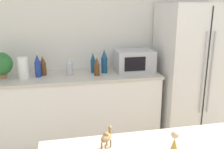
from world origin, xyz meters
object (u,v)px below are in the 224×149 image
Objects in this scene: back_bottle_0 at (38,66)px; wise_man_figurine_crimson at (174,146)px; back_bottle_5 at (97,67)px; refrigerator at (191,73)px; back_bottle_3 at (104,61)px; microwave at (134,61)px; back_bottle_2 at (69,66)px; paper_towel_roll at (23,68)px; back_bottle_1 at (43,66)px; camel_figurine_second at (107,137)px; back_bottle_4 at (93,63)px; potted_plant at (1,64)px.

back_bottle_0 reaches higher than wise_man_figurine_crimson.
back_bottle_5 reaches higher than wise_man_figurine_crimson.
refrigerator reaches higher than wise_man_figurine_crimson.
wise_man_figurine_crimson is (0.02, -1.98, -0.02)m from back_bottle_3.
refrigerator is at bearing -7.49° from microwave.
paper_towel_roll is at bearing -175.41° from back_bottle_2.
camel_figurine_second is (0.45, -1.87, 0.02)m from back_bottle_1.
back_bottle_0 is at bearing 113.20° from wise_man_figurine_crimson.
back_bottle_3 is (-0.39, 0.01, 0.01)m from microwave.
back_bottle_5 is (0.03, -0.15, -0.01)m from back_bottle_4.
refrigerator is 2.39m from potted_plant.
refrigerator is at bearing -2.76° from back_bottle_2.
back_bottle_4 is at bearing 164.81° from back_bottle_3.
back_bottle_4 is 1.11× the size of back_bottle_5.
camel_figurine_second is (0.51, -1.80, -0.00)m from back_bottle_0.
refrigerator is 7.49× the size of back_bottle_1.
back_bottle_3 is 0.16m from back_bottle_5.
back_bottle_5 is at bearing 83.55° from camel_figurine_second.
wise_man_figurine_crimson is (0.33, -0.15, -0.01)m from camel_figurine_second.
potted_plant is 1.29× the size of back_bottle_1.
back_bottle_1 is at bearing 166.69° from back_bottle_2.
wise_man_figurine_crimson reaches higher than camel_figurine_second.
back_bottle_3 reaches higher than back_bottle_5.
back_bottle_1 is 1.02× the size of back_bottle_5.
back_bottle_3 is at bearing 80.49° from camel_figurine_second.
paper_towel_roll is at bearing -15.48° from potted_plant.
back_bottle_2 is at bearing -175.58° from back_bottle_3.
back_bottle_0 is 0.68m from back_bottle_4.
paper_towel_roll is 1.88m from camel_figurine_second.
microwave is (1.36, 0.07, 0.01)m from paper_towel_roll.
back_bottle_5 is at bearing -13.54° from back_bottle_1.
back_bottle_4 is at bearing 84.87° from camel_figurine_second.
back_bottle_1 is at bearing 111.12° from wise_man_figurine_crimson.
refrigerator is at bearing 59.00° from wise_man_figurine_crimson.
back_bottle_0 is at bearing -127.88° from back_bottle_1.
wise_man_figurine_crimson is at bearing -85.39° from back_bottle_4.
camel_figurine_second is at bearing -95.13° from back_bottle_4.
back_bottle_2 is (0.37, -0.00, -0.02)m from back_bottle_0.
back_bottle_0 reaches higher than paper_towel_roll.
refrigerator is 6.91× the size of back_bottle_4.
back_bottle_0 is at bearing -3.34° from potted_plant.
paper_towel_roll is (0.26, -0.07, -0.04)m from potted_plant.
potted_plant is 0.27m from paper_towel_roll.
microwave is at bearing 69.02° from camel_figurine_second.
microwave is at bearing -0.21° from potted_plant.
microwave is 1.20m from back_bottle_0.
back_bottle_4 is 1.76× the size of wise_man_figurine_crimson.
potted_plant is at bearing 122.39° from wise_man_figurine_crimson.
back_bottle_5 is 1.87m from wise_man_figurine_crimson.
paper_towel_roll is 1.08× the size of back_bottle_2.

